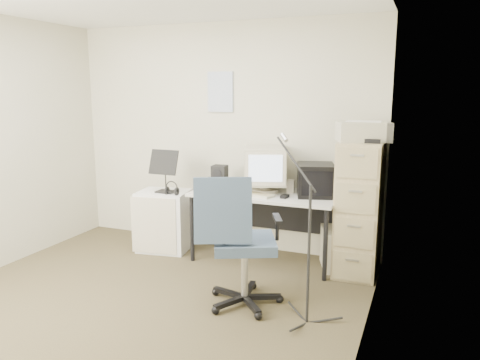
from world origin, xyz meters
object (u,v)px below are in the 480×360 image
at_px(office_chair, 245,241).
at_px(filing_cabinet, 359,208).
at_px(desk, 265,227).
at_px(side_cart, 164,220).

bearing_deg(office_chair, filing_cabinet, 29.51).
xyz_separation_m(filing_cabinet, desk, (-0.95, -0.03, -0.29)).
xyz_separation_m(desk, office_chair, (0.18, -1.04, 0.19)).
bearing_deg(filing_cabinet, desk, -178.19).
relative_size(filing_cabinet, office_chair, 1.16).
distance_m(desk, side_cart, 1.16).
bearing_deg(desk, filing_cabinet, 1.81).
xyz_separation_m(filing_cabinet, side_cart, (-2.11, -0.13, -0.31)).
distance_m(desk, office_chair, 1.07).
height_order(filing_cabinet, side_cart, filing_cabinet).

